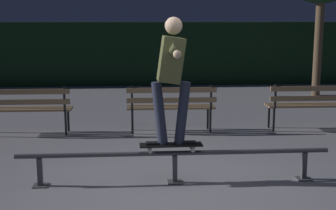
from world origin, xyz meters
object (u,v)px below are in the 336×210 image
(grind_rail, at_px, (175,158))
(park_bench_right_center, at_px, (311,102))
(park_bench_leftmost, at_px, (25,106))
(park_bench_left_center, at_px, (171,104))
(skateboarder, at_px, (171,70))
(skateboard, at_px, (171,145))

(grind_rail, relative_size, park_bench_right_center, 2.44)
(park_bench_leftmost, bearing_deg, park_bench_left_center, 0.00)
(park_bench_leftmost, relative_size, park_bench_right_center, 1.00)
(park_bench_leftmost, bearing_deg, skateboarder, -48.47)
(skateboard, bearing_deg, park_bench_leftmost, 131.49)
(park_bench_leftmost, distance_m, park_bench_left_center, 2.58)
(skateboard, height_order, park_bench_leftmost, park_bench_leftmost)
(grind_rail, height_order, skateboarder, skateboarder)
(skateboarder, bearing_deg, grind_rail, -0.05)
(park_bench_left_center, xyz_separation_m, park_bench_right_center, (2.58, 0.00, 0.00))
(grind_rail, xyz_separation_m, park_bench_right_center, (2.76, 2.67, 0.22))
(skateboarder, bearing_deg, park_bench_leftmost, 131.53)
(skateboarder, xyz_separation_m, park_bench_left_center, (0.22, 2.67, -0.89))
(grind_rail, relative_size, skateboarder, 2.51)
(park_bench_right_center, bearing_deg, skateboard, -136.49)
(grind_rail, xyz_separation_m, skateboard, (-0.05, 0.00, 0.17))
(park_bench_right_center, bearing_deg, park_bench_left_center, 180.00)
(skateboard, distance_m, park_bench_leftmost, 3.56)
(skateboarder, height_order, park_bench_leftmost, skateboarder)
(park_bench_right_center, bearing_deg, skateboarder, -136.47)
(skateboard, xyz_separation_m, park_bench_left_center, (0.23, 2.67, 0.05))
(skateboarder, distance_m, park_bench_right_center, 3.97)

